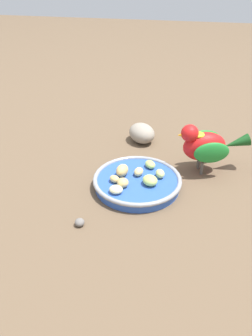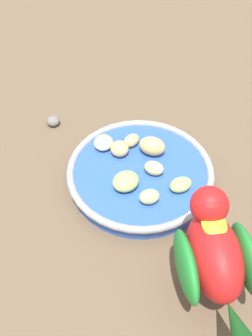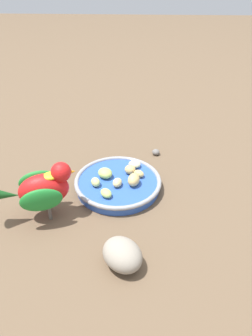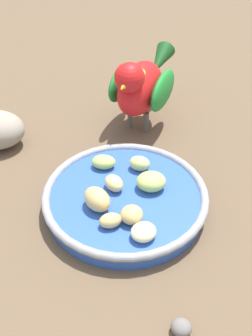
# 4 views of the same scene
# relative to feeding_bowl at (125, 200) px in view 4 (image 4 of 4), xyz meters

# --- Properties ---
(ground_plane) EXTENTS (4.00, 4.00, 0.00)m
(ground_plane) POSITION_rel_feeding_bowl_xyz_m (0.01, 0.02, -0.02)
(ground_plane) COLOR brown
(feeding_bowl) EXTENTS (0.21, 0.21, 0.03)m
(feeding_bowl) POSITION_rel_feeding_bowl_xyz_m (0.00, 0.00, 0.00)
(feeding_bowl) COLOR #2D56B7
(feeding_bowl) RESTS_ON ground_plane
(apple_piece_0) EXTENTS (0.05, 0.05, 0.02)m
(apple_piece_0) POSITION_rel_feeding_bowl_xyz_m (0.03, -0.02, 0.02)
(apple_piece_0) COLOR #B2CC66
(apple_piece_0) RESTS_ON feeding_bowl
(apple_piece_1) EXTENTS (0.03, 0.03, 0.02)m
(apple_piece_1) POSITION_rel_feeding_bowl_xyz_m (0.05, 0.02, 0.02)
(apple_piece_1) COLOR #C6D17A
(apple_piece_1) RESTS_ON feeding_bowl
(apple_piece_2) EXTENTS (0.04, 0.04, 0.02)m
(apple_piece_2) POSITION_rel_feeding_bowl_xyz_m (0.02, 0.06, 0.02)
(apple_piece_2) COLOR #B2CC66
(apple_piece_2) RESTS_ON feeding_bowl
(apple_piece_3) EXTENTS (0.03, 0.03, 0.02)m
(apple_piece_3) POSITION_rel_feeding_bowl_xyz_m (-0.05, -0.02, 0.02)
(apple_piece_3) COLOR tan
(apple_piece_3) RESTS_ON feeding_bowl
(apple_piece_4) EXTENTS (0.03, 0.04, 0.03)m
(apple_piece_4) POSITION_rel_feeding_bowl_xyz_m (-0.04, 0.01, 0.02)
(apple_piece_4) COLOR tan
(apple_piece_4) RESTS_ON feeding_bowl
(apple_piece_5) EXTENTS (0.03, 0.03, 0.02)m
(apple_piece_5) POSITION_rel_feeding_bowl_xyz_m (-0.03, -0.03, 0.02)
(apple_piece_5) COLOR tan
(apple_piece_5) RESTS_ON feeding_bowl
(apple_piece_6) EXTENTS (0.03, 0.03, 0.02)m
(apple_piece_6) POSITION_rel_feeding_bowl_xyz_m (0.00, 0.02, 0.02)
(apple_piece_6) COLOR #E5C67F
(apple_piece_6) RESTS_ON feeding_bowl
(apple_piece_7) EXTENTS (0.03, 0.03, 0.02)m
(apple_piece_7) POSITION_rel_feeding_bowl_xyz_m (-0.04, -0.06, 0.02)
(apple_piece_7) COLOR beige
(apple_piece_7) RESTS_ON feeding_bowl
(parrot) EXTENTS (0.18, 0.11, 0.13)m
(parrot) POSITION_rel_feeding_bowl_xyz_m (0.15, 0.10, 0.06)
(parrot) COLOR #59544C
(parrot) RESTS_ON ground_plane
(pebble_0) EXTENTS (0.02, 0.02, 0.02)m
(pebble_0) POSITION_rel_feeding_bowl_xyz_m (-0.10, -0.16, -0.01)
(pebble_0) COLOR slate
(pebble_0) RESTS_ON ground_plane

